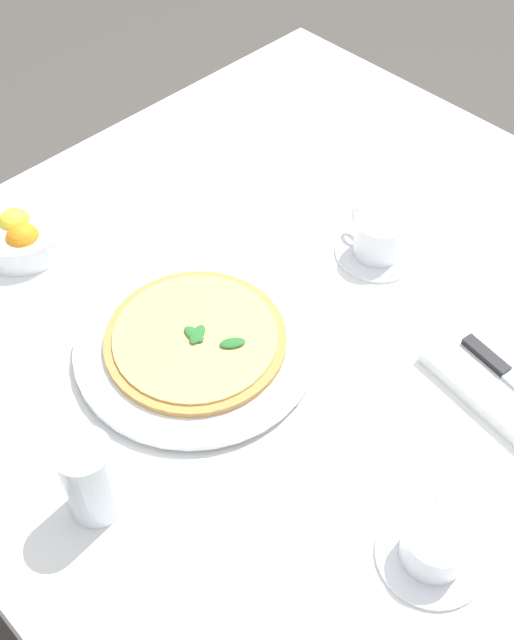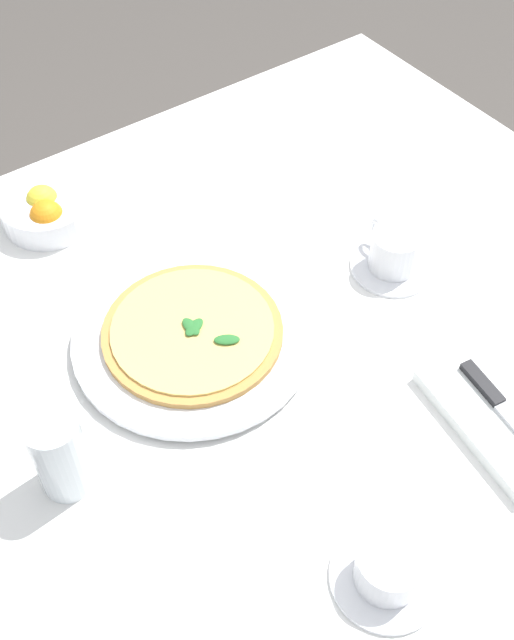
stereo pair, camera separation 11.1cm
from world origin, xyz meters
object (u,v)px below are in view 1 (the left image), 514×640
(pizza_plate, at_px, (196,345))
(coffee_cup_far_right, at_px, (378,239))
(pizza, at_px, (196,338))
(coffee_cup_near_right, at_px, (434,546))
(napkin_folded, at_px, (510,384))
(dinner_knife, at_px, (514,379))
(citrus_bowl, at_px, (21,233))
(water_glass_far_left, at_px, (91,482))

(pizza_plate, bearing_deg, coffee_cup_far_right, 80.83)
(pizza, height_order, coffee_cup_near_right, coffee_cup_near_right)
(napkin_folded, height_order, dinner_knife, dinner_knife)
(coffee_cup_near_right, height_order, coffee_cup_far_right, coffee_cup_far_right)
(dinner_knife, relative_size, citrus_bowl, 1.30)
(coffee_cup_far_right, xyz_separation_m, water_glass_far_left, (0.04, -0.58, 0.02))
(pizza_plate, bearing_deg, napkin_folded, 36.60)
(coffee_cup_far_right, bearing_deg, pizza, -99.14)
(pizza, distance_m, citrus_bowl, 0.36)
(dinner_knife, bearing_deg, coffee_cup_far_right, 174.33)
(coffee_cup_near_right, bearing_deg, water_glass_far_left, -143.76)
(coffee_cup_far_right, height_order, dinner_knife, coffee_cup_far_right)
(coffee_cup_near_right, bearing_deg, dinner_knife, 104.50)
(napkin_folded, distance_m, citrus_bowl, 0.77)
(pizza, xyz_separation_m, coffee_cup_far_right, (0.05, 0.33, 0.01))
(water_glass_far_left, distance_m, dinner_knife, 0.57)
(pizza_plate, bearing_deg, water_glass_far_left, -68.35)
(pizza, relative_size, coffee_cup_near_right, 1.98)
(coffee_cup_near_right, bearing_deg, citrus_bowl, -176.51)
(pizza, height_order, coffee_cup_far_right, coffee_cup_far_right)
(pizza_plate, distance_m, pizza, 0.01)
(coffee_cup_far_right, relative_size, napkin_folded, 0.56)
(coffee_cup_far_right, distance_m, dinner_knife, 0.31)
(coffee_cup_near_right, bearing_deg, pizza, 178.90)
(dinner_knife, bearing_deg, pizza, -135.60)
(napkin_folded, bearing_deg, coffee_cup_near_right, -67.42)
(napkin_folded, distance_m, dinner_knife, 0.01)
(pizza_plate, bearing_deg, citrus_bowl, -171.13)
(napkin_folded, height_order, citrus_bowl, citrus_bowl)
(napkin_folded, bearing_deg, coffee_cup_far_right, 173.76)
(coffee_cup_near_right, xyz_separation_m, water_glass_far_left, (-0.32, -0.24, 0.03))
(water_glass_far_left, height_order, napkin_folded, water_glass_far_left)
(napkin_folded, xyz_separation_m, citrus_bowl, (-0.70, -0.31, 0.02))
(coffee_cup_near_right, xyz_separation_m, citrus_bowl, (-0.77, -0.05, 0.00))
(coffee_cup_far_right, bearing_deg, coffee_cup_near_right, -42.76)
(pizza, distance_m, dinner_knife, 0.44)
(pizza_plate, height_order, coffee_cup_near_right, coffee_cup_near_right)
(citrus_bowl, bearing_deg, coffee_cup_far_right, 43.58)
(pizza_plate, xyz_separation_m, napkin_folded, (0.35, 0.26, -0.00))
(napkin_folded, relative_size, citrus_bowl, 1.57)
(coffee_cup_far_right, relative_size, dinner_knife, 0.67)
(dinner_knife, distance_m, citrus_bowl, 0.77)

